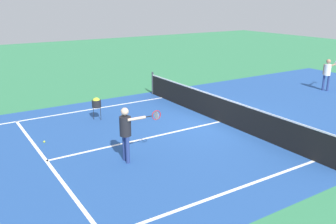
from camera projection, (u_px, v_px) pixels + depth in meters
name	position (u px, v px, depth m)	size (l,w,h in m)	color
ground_plane	(220.00, 122.00, 13.66)	(60.00, 60.00, 0.00)	#337F51
court_surface_inbounds	(220.00, 122.00, 13.66)	(10.62, 24.40, 0.00)	#234C93
line_sideline_left	(29.00, 119.00, 13.91)	(0.10, 11.89, 0.01)	white
line_service_near	(46.00, 161.00, 10.37)	(8.22, 0.10, 0.01)	white
line_center_service	(145.00, 139.00, 12.02)	(0.10, 6.40, 0.01)	white
net	(220.00, 109.00, 13.52)	(9.99, 0.09, 1.07)	#33383D
player_near	(126.00, 129.00, 10.06)	(0.54, 1.18, 1.59)	navy
player_far	(328.00, 71.00, 18.03)	(0.42, 1.19, 1.58)	navy
ball_hopper	(96.00, 103.00, 13.69)	(0.34, 0.34, 0.87)	black
tennis_ball_mid_court	(44.00, 142.00, 11.67)	(0.07, 0.07, 0.07)	#CCE033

